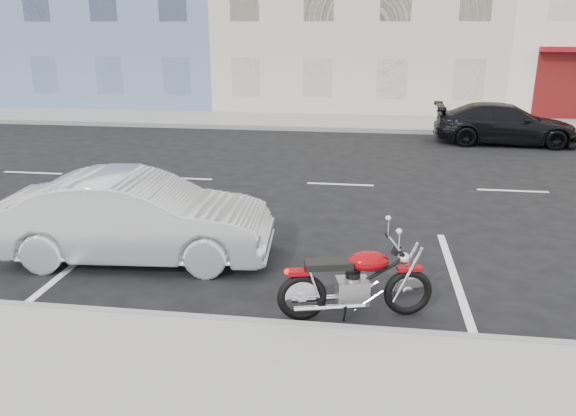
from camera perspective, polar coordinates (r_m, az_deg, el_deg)
name	(u,v)px	position (r m, az deg, el deg)	size (l,w,h in m)	color
ground	(425,188)	(13.70, 13.72, 2.03)	(120.00, 120.00, 0.00)	black
sidewalk_near	(4,394)	(6.72, -26.85, -16.48)	(80.00, 3.40, 0.15)	gray
sidewalk_far	(276,121)	(22.40, -1.28, 8.87)	(80.00, 3.40, 0.15)	gray
curb_near	(84,313)	(7.94, -20.00, -10.00)	(80.00, 0.12, 0.16)	gray
curb_far	(268,128)	(20.75, -2.04, 8.13)	(80.00, 0.12, 0.16)	gray
motorcycle	(411,282)	(7.58, 12.35, -7.35)	(2.02, 0.82, 1.03)	black
sedan_silver	(137,218)	(9.37, -15.13, -0.97)	(1.51, 4.34, 1.43)	#B4B7BC
car_far	(505,124)	(19.52, 21.17, 7.98)	(1.81, 4.45, 1.29)	black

